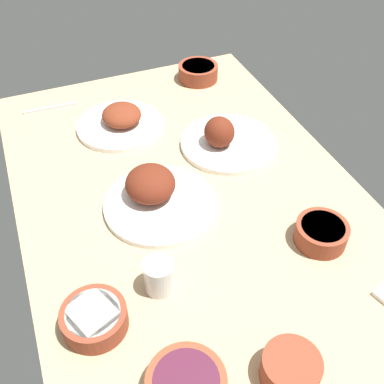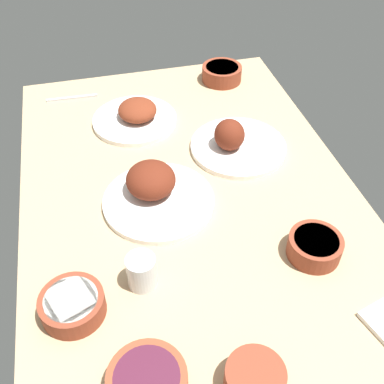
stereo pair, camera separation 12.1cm
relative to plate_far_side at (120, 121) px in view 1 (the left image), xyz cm
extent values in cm
cube|color=tan|center=(-38.42, -8.94, -4.32)|extent=(140.00, 90.00, 4.00)
cylinder|color=white|center=(-0.16, 0.52, -1.52)|extent=(26.96, 26.96, 1.60)
ellipsoid|color=maroon|center=(0.21, -0.66, 1.93)|extent=(12.89, 12.30, 5.76)
cylinder|color=white|center=(-21.49, -27.54, -1.52)|extent=(28.69, 28.69, 1.60)
ellipsoid|color=#602314|center=(-21.50, -24.48, 3.52)|extent=(9.55, 8.93, 9.22)
cylinder|color=white|center=(-38.53, 0.14, -1.52)|extent=(29.45, 29.45, 1.60)
ellipsoid|color=#602314|center=(-34.86, 1.32, 3.21)|extent=(13.45, 13.16, 8.54)
cylinder|color=#4C192D|center=(-86.16, 11.51, 2.22)|extent=(12.35, 12.35, 1.00)
cylinder|color=brown|center=(-90.71, -7.69, 0.70)|extent=(11.29, 11.29, 6.04)
cylinder|color=brown|center=(-90.71, -7.69, 3.22)|extent=(9.25, 9.25, 1.00)
cylinder|color=brown|center=(-66.20, 23.92, 0.20)|extent=(13.77, 13.77, 5.04)
cylinder|color=white|center=(-66.20, 23.92, 2.22)|extent=(11.29, 11.29, 1.00)
cylinder|color=brown|center=(18.19, -34.25, 0.46)|extent=(14.24, 14.24, 5.55)
cylinder|color=#D6BC70|center=(18.19, -34.25, 2.74)|extent=(11.68, 11.68, 1.00)
cylinder|color=brown|center=(-64.10, -32.19, 0.35)|extent=(12.74, 12.74, 5.34)
cylinder|color=#9E3314|center=(-64.10, -32.19, 2.52)|extent=(10.45, 10.45, 1.00)
cylinder|color=silver|center=(-62.32, 8.48, 1.80)|extent=(6.68, 6.68, 8.23)
cube|color=silver|center=(18.80, 19.46, -1.92)|extent=(1.58, 17.32, 0.80)
camera|label=1|loc=(-119.65, 23.92, 83.87)|focal=42.75mm
camera|label=2|loc=(-123.42, 12.38, 83.87)|focal=42.75mm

